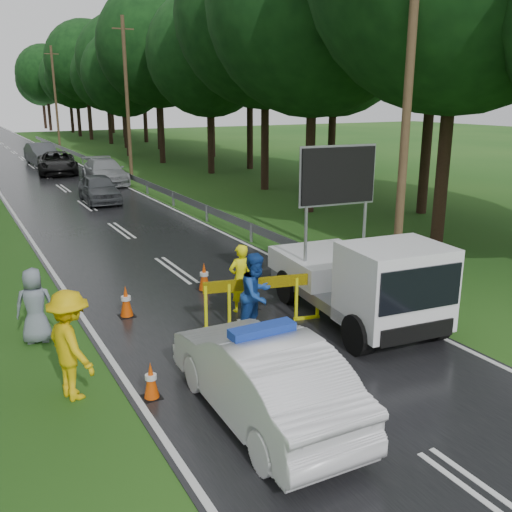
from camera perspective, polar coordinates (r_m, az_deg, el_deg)
ground at (r=12.52m, az=1.86°, el=-8.64°), size 160.00×160.00×0.00m
road at (r=40.57m, az=-20.26°, el=7.53°), size 7.00×140.00×0.02m
guardrail at (r=40.87m, az=-15.10°, el=8.77°), size 0.12×60.06×0.70m
utility_pole_near at (r=16.14m, az=14.91°, el=14.89°), size 1.40×0.24×10.00m
utility_pole_mid at (r=39.38m, az=-12.78°, el=15.27°), size 1.40×0.24×10.00m
utility_pole_far at (r=64.76m, az=-19.43°, el=14.85°), size 1.40×0.24×10.00m
police_sedan at (r=9.53m, az=0.61°, el=-11.93°), size 1.67×4.52×1.63m
work_truck at (r=13.38m, az=10.60°, el=-2.30°), size 2.70×5.20×3.99m
barrier at (r=13.13m, az=0.73°, el=-3.33°), size 2.75×0.69×1.16m
officer at (r=13.94m, az=-1.55°, el=-2.26°), size 0.64×0.43×1.72m
civilian at (r=12.58m, az=0.05°, el=-3.87°), size 1.13×1.03×1.89m
bystander_left at (r=10.52m, az=-18.03°, el=-8.47°), size 1.05×1.43×1.99m
bystander_right at (r=13.13m, az=-21.25°, el=-4.66°), size 0.91×0.70×1.67m
queue_car_first at (r=29.57m, az=-15.41°, el=6.52°), size 1.84×4.15×1.39m
queue_car_second at (r=35.76m, az=-14.89°, el=8.17°), size 2.27×5.21×1.49m
queue_car_third at (r=41.26m, az=-19.27°, el=8.77°), size 3.14×5.64×1.49m
queue_car_fourth at (r=47.15m, az=-20.61°, el=9.52°), size 2.09×5.11×1.65m
cone_near_left at (r=10.41m, az=-10.46°, el=-12.19°), size 0.33×0.33×0.70m
cone_center at (r=14.23m, az=-0.46°, el=-3.98°), size 0.35×0.35×0.75m
cone_far at (r=15.62m, az=-5.20°, el=-2.12°), size 0.38×0.38×0.80m
cone_left_mid at (r=14.10m, az=-12.87°, el=-4.48°), size 0.38×0.38×0.80m
cone_right at (r=15.80m, az=8.24°, el=-2.22°), size 0.33×0.33×0.69m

